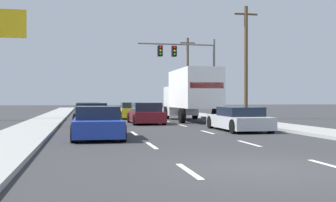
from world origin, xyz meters
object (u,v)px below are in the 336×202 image
Objects in this scene: box_truck at (191,92)px; utility_pole_far at (188,74)px; car_silver at (239,119)px; utility_pole_mid at (246,61)px; traffic_signal_mast at (184,58)px; car_blue at (98,123)px; car_maroon at (146,114)px; car_black at (92,116)px; car_yellow at (132,111)px; car_gray at (88,112)px.

box_truck is 0.94× the size of utility_pole_far.
car_silver is 0.52× the size of utility_pole_far.
utility_pole_far reaches higher than utility_pole_mid.
utility_pole_mid reaches higher than traffic_signal_mast.
traffic_signal_mast is (1.62, 18.31, 4.68)m from car_silver.
car_blue is 0.65× the size of traffic_signal_mast.
car_silver is at bearing -99.26° from utility_pole_far.
box_truck is at bearing -100.51° from traffic_signal_mast.
box_truck is 5.77m from utility_pole_mid.
car_maroon is 0.57× the size of traffic_signal_mast.
traffic_signal_mast is at bearing 57.93° from car_black.
box_truck is at bearing 90.85° from car_silver.
utility_pole_mid is at bearing 49.33° from car_blue.
car_blue is 1.04× the size of car_yellow.
car_blue is at bearing -109.85° from utility_pole_far.
car_black is at bearing 145.91° from car_silver.
utility_pole_far reaches higher than box_truck.
traffic_signal_mast is (5.22, 11.89, 4.63)m from car_maroon.
car_gray is at bearing 118.98° from car_maroon.
car_silver is 0.53× the size of utility_pole_mid.
car_black is at bearing -151.90° from utility_pole_mid.
car_black reaches higher than car_blue.
car_gray is at bearing 90.78° from car_blue.
box_truck is at bearing 35.05° from car_maroon.
car_blue is 13.26m from box_truck.
car_blue is 22.95m from traffic_signal_mast.
car_blue is at bearing -159.73° from car_silver.
utility_pole_mid reaches higher than car_maroon.
box_truck is 1.82× the size of car_silver.
box_truck reaches higher than car_black.
car_blue is 1.02× the size of car_silver.
utility_pole_mid is (8.28, 4.46, 3.81)m from car_maroon.
car_gray is at bearing -124.61° from utility_pole_far.
car_silver is 12.46m from utility_pole_mid.
car_gray is at bearing -166.19° from car_yellow.
car_gray is 0.55× the size of utility_pole_mid.
utility_pole_mid is (4.69, 10.88, 3.86)m from car_silver.
box_truck is (6.69, 11.37, 1.40)m from car_blue.
box_truck is (3.46, 2.43, 1.38)m from car_maroon.
car_maroon is (3.43, -6.20, 0.01)m from car_gray.
car_yellow reaches higher than car_blue.
car_maroon is at bearing -151.72° from utility_pole_mid.
utility_pole_mid is at bearing -17.13° from car_yellow.
car_gray reaches higher than car_silver.
car_maroon reaches higher than car_silver.
car_yellow is at bearing -137.37° from traffic_signal_mast.
utility_pole_mid is at bearing 66.68° from car_silver.
car_black reaches higher than car_maroon.
box_truck reaches higher than car_blue.
car_blue is 1.14× the size of car_maroon.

